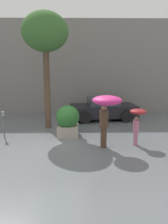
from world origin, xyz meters
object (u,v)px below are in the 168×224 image
parked_car_near (103,109)px  street_tree (45,34)px  planter_box (68,121)px  person_adult (106,106)px  person_child (137,118)px  parking_meter (3,119)px

parked_car_near → street_tree: bearing=114.7°
planter_box → person_adult: person_adult is taller
person_child → parked_car_near: size_ratio=0.36×
planter_box → parking_meter: 2.79m
planter_box → person_child: person_child is taller
parking_meter → street_tree: bearing=42.4°
person_adult → planter_box: bearing=-171.7°
planter_box → person_child: size_ratio=0.97×
person_child → parked_car_near: (-0.90, 4.31, -0.49)m
street_tree → parked_car_near: bearing=31.2°
street_tree → parking_meter: 4.36m
person_adult → parked_car_near: 4.78m
parked_car_near → person_child: bearing=-174.8°
person_adult → parking_meter: size_ratio=1.73×
planter_box → street_tree: street_tree is taller
person_child → street_tree: (-3.86, 2.51, 3.45)m
street_tree → parking_meter: bearing=-137.6°
person_adult → street_tree: size_ratio=0.36×
person_adult → parking_meter: 4.56m
parked_car_near → street_tree: size_ratio=0.72×
person_adult → person_child: person_adult is taller
person_child → parking_meter: person_child is taller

